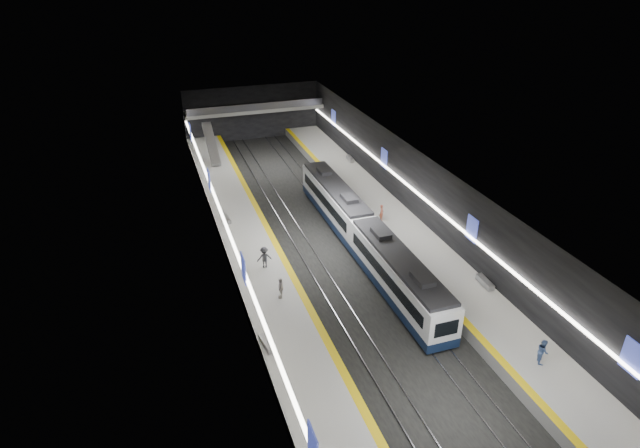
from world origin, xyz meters
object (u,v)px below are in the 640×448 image
object	(u,v)px
train	(363,233)
escalator	(211,144)
bench_left_near	(267,344)
passenger_left_b	(264,257)
bench_left_far	(226,219)
passenger_right_a	(382,213)
passenger_right_b	(543,351)
bench_right_near	(485,282)
passenger_left_a	(281,288)
bench_right_far	(350,159)

from	to	relation	value
train	escalator	distance (m)	29.60
bench_left_near	passenger_left_b	xyz separation A→B (m)	(2.28, 10.25, 0.76)
bench_left_far	passenger_left_b	xyz separation A→B (m)	(1.68, -9.97, 0.77)
train	bench_left_near	xyz separation A→B (m)	(-12.00, -11.25, -0.96)
bench_left_far	bench_left_near	bearing A→B (deg)	-98.39
passenger_right_a	passenger_right_b	bearing A→B (deg)	-164.17
escalator	bench_left_far	bearing A→B (deg)	-94.24
bench_right_near	train	bearing A→B (deg)	128.83
bench_left_far	passenger_left_b	distance (m)	10.14
escalator	bench_left_near	distance (m)	39.18
train	passenger_left_b	bearing A→B (deg)	-174.12
bench_left_far	passenger_right_b	size ratio (longest dim) A/B	0.99
train	bench_left_near	world-z (taller)	train
escalator	passenger_left_b	size ratio (longest dim) A/B	4.04
bench_right_near	passenger_left_a	bearing A→B (deg)	170.01
escalator	bench_left_near	size ratio (longest dim) A/B	4.23
passenger_left_b	escalator	bearing A→B (deg)	-89.71
bench_right_far	passenger_right_a	size ratio (longest dim) A/B	1.07
bench_left_near	passenger_right_a	distance (m)	21.92
passenger_left_b	train	bearing A→B (deg)	-174.39
passenger_right_a	passenger_left_a	distance (m)	16.53
bench_right_far	train	bearing A→B (deg)	-105.21
escalator	bench_left_far	size ratio (longest dim) A/B	4.41
bench_right_near	passenger_right_b	xyz separation A→B (m)	(-1.78, -9.17, 0.66)
passenger_right_a	passenger_right_b	distance (m)	22.76
escalator	bench_right_near	world-z (taller)	escalator
escalator	train	bearing A→B (deg)	-70.25
passenger_left_a	bench_left_far	bearing A→B (deg)	-154.48
bench_right_near	passenger_left_b	bearing A→B (deg)	155.50
bench_left_far	passenger_left_a	xyz separation A→B (m)	(1.86, -14.83, 0.68)
bench_right_near	bench_left_far	bearing A→B (deg)	137.38
escalator	bench_left_near	bearing A→B (deg)	-92.93
bench_left_near	passenger_right_a	bearing A→B (deg)	35.16
bench_right_near	passenger_left_a	distance (m)	16.96
bench_left_far	passenger_left_a	world-z (taller)	passenger_left_a
bench_right_near	passenger_left_b	world-z (taller)	passenger_left_b
bench_right_far	passenger_right_b	distance (m)	39.78
escalator	passenger_right_a	distance (m)	27.52
bench_left_near	passenger_right_b	world-z (taller)	passenger_right_b
train	passenger_right_b	world-z (taller)	train
train	passenger_left_b	distance (m)	9.77
bench_left_near	bench_right_near	distance (m)	19.08
bench_left_far	passenger_left_a	bearing A→B (deg)	-89.55
escalator	passenger_left_b	distance (m)	28.86
bench_right_near	passenger_left_b	xyz separation A→B (m)	(-16.72, 8.53, 0.74)
bench_left_near	passenger_right_b	xyz separation A→B (m)	(17.22, -7.45, 0.68)
bench_left_near	passenger_left_b	world-z (taller)	passenger_left_b
escalator	passenger_right_a	xyz separation A→B (m)	(13.72, -23.84, -1.04)
train	bench_left_near	size ratio (longest dim) A/B	15.87
passenger_left_a	passenger_left_b	bearing A→B (deg)	-159.52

